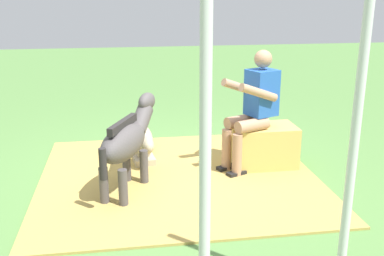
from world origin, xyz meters
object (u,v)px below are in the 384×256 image
at_px(pony_standing, 127,140).
at_px(pony_lying, 138,139).
at_px(soda_bottle, 293,145).
at_px(person_seated, 253,105).
at_px(hay_bale, 263,147).
at_px(tent_pole_left, 355,133).
at_px(tent_pole_mid, 205,167).

bearing_deg(pony_standing, pony_lying, -97.10).
distance_m(pony_lying, soda_bottle, 1.98).
xyz_separation_m(person_seated, pony_lying, (1.28, -0.76, -0.58)).
height_order(person_seated, pony_lying, person_seated).
distance_m(hay_bale, tent_pole_left, 2.61).
bearing_deg(soda_bottle, tent_pole_mid, 61.41).
xyz_separation_m(hay_bale, pony_standing, (1.58, 0.43, 0.30)).
bearing_deg(pony_lying, tent_pole_left, 111.17).
height_order(person_seated, tent_pole_left, tent_pole_left).
distance_m(person_seated, tent_pole_mid, 3.01).
height_order(pony_standing, tent_pole_mid, tent_pole_mid).
relative_size(person_seated, tent_pole_mid, 0.58).
distance_m(pony_lying, tent_pole_left, 3.51).
relative_size(pony_lying, soda_bottle, 4.79).
height_order(hay_bale, tent_pole_left, tent_pole_left).
height_order(hay_bale, pony_lying, hay_bale).
xyz_separation_m(pony_lying, tent_pole_left, (-1.22, 3.14, 1.00)).
relative_size(person_seated, pony_standing, 1.09).
distance_m(tent_pole_left, tent_pole_mid, 1.08).
relative_size(person_seated, soda_bottle, 4.89).
bearing_deg(person_seated, pony_lying, -30.69).
distance_m(pony_standing, tent_pole_left, 2.50).
bearing_deg(tent_pole_mid, pony_lying, -86.50).
xyz_separation_m(soda_bottle, tent_pole_mid, (1.72, 3.16, 1.05)).
relative_size(pony_standing, tent_pole_left, 0.53).
bearing_deg(tent_pole_mid, person_seated, -110.96).
distance_m(hay_bale, person_seated, 0.54).
bearing_deg(tent_pole_left, tent_pole_mid, 21.97).
height_order(pony_lying, tent_pole_left, tent_pole_left).
xyz_separation_m(person_seated, tent_pole_left, (0.07, 2.38, 0.42)).
distance_m(soda_bottle, tent_pole_left, 3.03).
distance_m(pony_standing, soda_bottle, 2.25).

